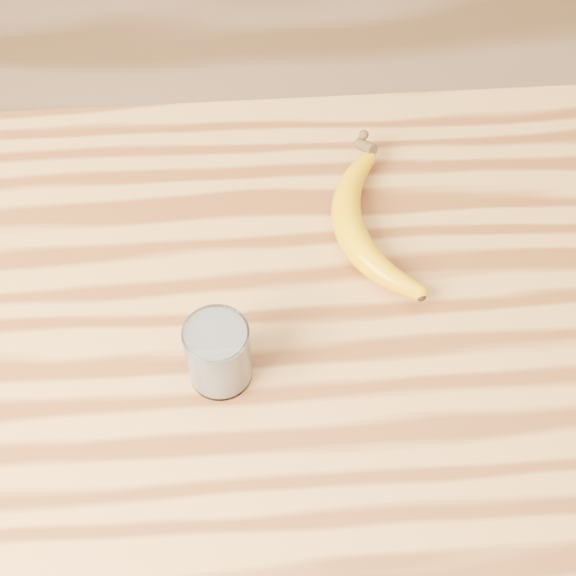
{
  "coord_description": "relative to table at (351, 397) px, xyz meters",
  "views": [
    {
      "loc": [
        -0.11,
        -0.44,
        1.68
      ],
      "look_at": [
        -0.07,
        0.06,
        0.93
      ],
      "focal_mm": 50.0,
      "sensor_mm": 36.0,
      "label": 1
    }
  ],
  "objects": [
    {
      "name": "smoothie_glass",
      "position": [
        -0.15,
        -0.02,
        0.17
      ],
      "size": [
        0.07,
        0.07,
        0.09
      ],
      "color": "white",
      "rests_on": "table"
    },
    {
      "name": "room",
      "position": [
        0.0,
        0.0,
        0.58
      ],
      "size": [
        4.04,
        4.04,
        2.7
      ],
      "color": "olive",
      "rests_on": "ground"
    },
    {
      "name": "banana",
      "position": [
        0.0,
        0.15,
        0.15
      ],
      "size": [
        0.16,
        0.33,
        0.04
      ],
      "primitive_type": null,
      "rotation": [
        0.0,
        0.0,
        0.16
      ],
      "color": "#D89100",
      "rests_on": "table"
    },
    {
      "name": "table",
      "position": [
        0.0,
        0.0,
        0.0
      ],
      "size": [
        1.2,
        0.8,
        0.9
      ],
      "color": "#B77A37",
      "rests_on": "ground"
    }
  ]
}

